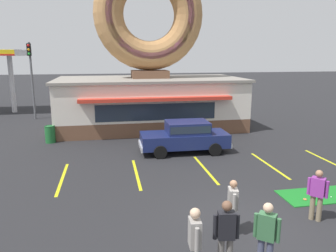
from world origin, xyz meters
TOP-DOWN VIEW (x-y plane):
  - ground_plane at (0.00, 0.00)m, footprint 160.00×160.00m
  - donut_shop_building at (-1.04, 13.94)m, footprint 12.30×6.75m
  - putting_mat at (3.93, 1.61)m, footprint 3.88×1.36m
  - mini_donut_near_left at (3.28, 1.58)m, footprint 0.13×0.13m
  - mini_donut_mid_left at (3.64, 1.96)m, footprint 0.13×0.13m
  - mini_donut_mid_right at (2.64, 1.36)m, footprint 0.13×0.13m
  - mini_donut_far_centre at (3.25, 1.87)m, footprint 0.13×0.13m
  - golf_ball at (3.64, 1.36)m, footprint 0.04×0.04m
  - car_navy at (-0.07, 7.70)m, footprint 4.58×2.03m
  - pedestrian_blue_sweater_man at (-1.39, -1.74)m, footprint 0.59×0.29m
  - pedestrian_hooded_kid at (-2.16, -1.90)m, footprint 0.27×0.59m
  - pedestrian_leather_jacket_man at (2.14, 0.09)m, footprint 0.45×0.45m
  - pedestrian_clipboard_woman at (-0.63, -0.20)m, footprint 0.32×0.58m
  - pedestrian_beanie_man at (-0.50, -1.89)m, footprint 0.48×0.43m
  - trash_bin at (-7.16, 10.90)m, footprint 0.57×0.57m
  - traffic_light_pole at (-9.46, 18.35)m, footprint 0.28×0.47m
  - parking_stripe_left at (-5.81, 5.00)m, footprint 0.12×3.60m
  - parking_stripe_mid_left at (-2.81, 5.00)m, footprint 0.12×3.60m
  - parking_stripe_centre at (0.19, 5.00)m, footprint 0.12×3.60m
  - parking_stripe_mid_right at (3.19, 5.00)m, footprint 0.12×3.60m
  - parking_stripe_right at (6.19, 5.00)m, footprint 0.12×3.60m

SIDE VIEW (x-z plane):
  - ground_plane at x=0.00m, z-range 0.00..0.00m
  - parking_stripe_left at x=-5.81m, z-range 0.00..0.01m
  - parking_stripe_mid_left at x=-2.81m, z-range 0.00..0.01m
  - parking_stripe_centre at x=0.19m, z-range 0.00..0.01m
  - parking_stripe_mid_right at x=3.19m, z-range 0.00..0.01m
  - parking_stripe_right at x=6.19m, z-range 0.00..0.01m
  - putting_mat at x=3.93m, z-range 0.00..0.03m
  - mini_donut_near_left at x=3.28m, z-range 0.03..0.07m
  - mini_donut_mid_left at x=3.64m, z-range 0.03..0.07m
  - mini_donut_mid_right at x=2.64m, z-range 0.03..0.07m
  - mini_donut_far_centre at x=3.25m, z-range 0.03..0.07m
  - golf_ball at x=3.64m, z-range 0.03..0.07m
  - trash_bin at x=-7.16m, z-range 0.01..0.99m
  - car_navy at x=-0.07m, z-range 0.07..1.67m
  - pedestrian_clipboard_woman at x=-0.63m, z-range 0.08..1.67m
  - pedestrian_leather_jacket_man at x=2.14m, z-range 0.08..1.67m
  - pedestrian_beanie_man at x=-0.50m, z-range 0.10..1.81m
  - pedestrian_hooded_kid at x=-2.16m, z-range 0.10..1.85m
  - pedestrian_blue_sweater_man at x=-1.39m, z-range 0.10..1.87m
  - traffic_light_pole at x=-9.46m, z-range 0.81..6.61m
  - donut_shop_building at x=-1.04m, z-range -1.74..9.22m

